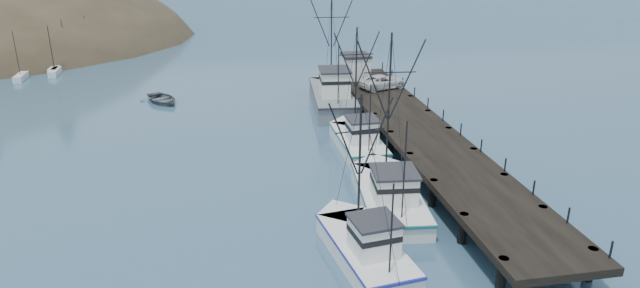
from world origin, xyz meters
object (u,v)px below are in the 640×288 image
object	(u,v)px
motorboat	(163,102)
trawler_mid	(363,246)
pier	(420,133)
trawler_near	(388,194)
work_vessel	(332,95)
pickup_truck	(383,82)
trawler_far	(357,140)
pier_shed	(356,66)

from	to	relation	value
motorboat	trawler_mid	bearing A→B (deg)	-96.09
pier	trawler_mid	size ratio (longest dim) A/B	4.34
trawler_near	work_vessel	distance (m)	23.41
work_vessel	pickup_truck	distance (m)	5.59
trawler_near	trawler_far	size ratio (longest dim) A/B	1.13
trawler_far	pier_shed	size ratio (longest dim) A/B	3.37
trawler_mid	trawler_far	world-z (taller)	trawler_far
pier	pier_shed	world-z (taller)	pier_shed
work_vessel	pier_shed	xyz separation A→B (m)	(3.46, 3.78, 2.19)
pier	pickup_truck	bearing A→B (deg)	87.27
pickup_truck	pier	bearing A→B (deg)	160.35
trawler_near	pickup_truck	distance (m)	23.40
pier	motorboat	size ratio (longest dim) A/B	8.39
trawler_far	pickup_truck	world-z (taller)	trawler_far
pier	work_vessel	world-z (taller)	work_vessel
pier	pickup_truck	xyz separation A→B (m)	(0.64, 13.31, 1.03)
work_vessel	pickup_truck	world-z (taller)	work_vessel
trawler_near	work_vessel	size ratio (longest dim) A/B	0.85
pier	trawler_far	size ratio (longest dim) A/B	4.08
pier	trawler_near	size ratio (longest dim) A/B	3.61
pier	pier_shed	size ratio (longest dim) A/B	13.75
trawler_mid	trawler_far	size ratio (longest dim) A/B	0.94
pier	trawler_far	distance (m)	5.38
trawler_far	pickup_truck	size ratio (longest dim) A/B	2.07
work_vessel	trawler_mid	bearing A→B (deg)	-98.27
work_vessel	trawler_near	bearing A→B (deg)	-92.17
pier	motorboat	world-z (taller)	pier
trawler_mid	trawler_far	xyz separation A→B (m)	(3.92, 17.11, 0.00)
work_vessel	pier_shed	bearing A→B (deg)	47.57
trawler_near	trawler_mid	size ratio (longest dim) A/B	1.20
work_vessel	motorboat	xyz separation A→B (m)	(-18.18, 4.89, -1.23)
work_vessel	pickup_truck	size ratio (longest dim) A/B	2.76
pier	work_vessel	xyz separation A→B (m)	(-4.67, 14.22, -0.46)
pier	trawler_far	xyz separation A→B (m)	(-5.08, 1.53, -0.87)
pickup_truck	motorboat	xyz separation A→B (m)	(-23.49, 5.80, -2.72)
trawler_near	motorboat	bearing A→B (deg)	121.44
trawler_near	pier_shed	size ratio (longest dim) A/B	3.81
trawler_mid	pickup_truck	bearing A→B (deg)	71.55
trawler_far	motorboat	distance (m)	25.01
trawler_mid	trawler_far	bearing A→B (deg)	77.09
trawler_near	trawler_far	world-z (taller)	trawler_near
pier	work_vessel	bearing A→B (deg)	108.19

